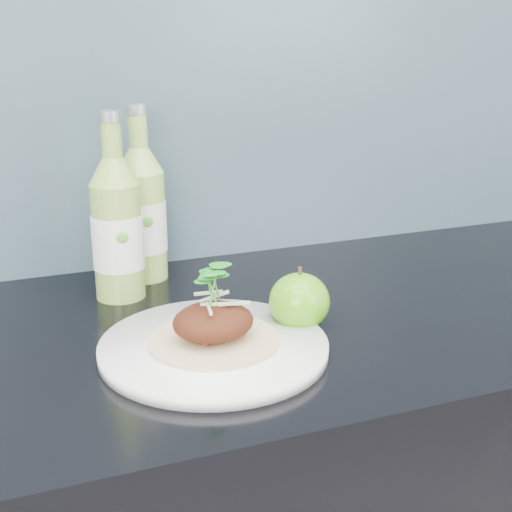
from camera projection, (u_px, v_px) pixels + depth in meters
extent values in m
cube|color=#6D96AC|center=(138.00, 51.00, 1.12)|extent=(4.00, 0.02, 0.70)
cylinder|color=white|center=(214.00, 347.00, 0.89)|extent=(0.35, 0.35, 0.02)
cylinder|color=tan|center=(214.00, 340.00, 0.88)|extent=(0.16, 0.16, 0.00)
ellipsoid|color=#4C1F0E|center=(213.00, 322.00, 0.88)|extent=(0.10, 0.09, 0.05)
ellipsoid|color=#349310|center=(299.00, 302.00, 0.95)|extent=(0.11, 0.11, 0.08)
cylinder|color=#472D14|center=(300.00, 272.00, 0.94)|extent=(0.01, 0.00, 0.01)
cylinder|color=#88AC47|center=(118.00, 242.00, 1.05)|extent=(0.09, 0.09, 0.17)
cone|color=#88AC47|center=(113.00, 171.00, 1.01)|extent=(0.07, 0.07, 0.04)
cylinder|color=#88AC47|center=(111.00, 139.00, 1.00)|extent=(0.03, 0.03, 0.05)
cylinder|color=silver|center=(110.00, 116.00, 0.99)|extent=(0.03, 0.03, 0.02)
cylinder|color=white|center=(118.00, 241.00, 1.05)|extent=(0.09, 0.09, 0.08)
ellipsoid|color=#59A533|center=(122.00, 238.00, 1.01)|extent=(0.02, 0.00, 0.02)
cylinder|color=#97C853|center=(143.00, 226.00, 1.13)|extent=(0.09, 0.09, 0.17)
cone|color=#97C853|center=(139.00, 160.00, 1.09)|extent=(0.07, 0.07, 0.04)
cylinder|color=#97C853|center=(138.00, 131.00, 1.08)|extent=(0.03, 0.03, 0.05)
cylinder|color=silver|center=(137.00, 109.00, 1.07)|extent=(0.03, 0.03, 0.02)
cylinder|color=white|center=(143.00, 226.00, 1.13)|extent=(0.09, 0.09, 0.08)
ellipsoid|color=#59A533|center=(148.00, 222.00, 1.09)|extent=(0.02, 0.00, 0.02)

